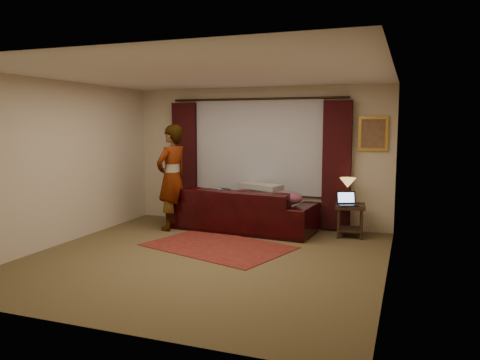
{
  "coord_description": "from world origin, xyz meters",
  "views": [
    {
      "loc": [
        2.72,
        -5.98,
        1.92
      ],
      "look_at": [
        0.1,
        1.2,
        1.0
      ],
      "focal_mm": 35.0,
      "sensor_mm": 36.0,
      "label": 1
    }
  ],
  "objects_px": {
    "laptop_sofa": "(220,195)",
    "laptop_table": "(348,199)",
    "tiffany_lamp": "(347,191)",
    "end_table": "(350,220)",
    "person": "(172,178)",
    "sofa": "(243,201)"
  },
  "relations": [
    {
      "from": "laptop_sofa",
      "to": "laptop_table",
      "type": "xyz_separation_m",
      "value": [
        2.27,
        0.13,
        0.04
      ]
    },
    {
      "from": "tiffany_lamp",
      "to": "laptop_table",
      "type": "bearing_deg",
      "value": -79.61
    },
    {
      "from": "end_table",
      "to": "person",
      "type": "height_order",
      "value": "person"
    },
    {
      "from": "sofa",
      "to": "tiffany_lamp",
      "type": "xyz_separation_m",
      "value": [
        1.84,
        0.21,
        0.25
      ]
    },
    {
      "from": "person",
      "to": "laptop_table",
      "type": "bearing_deg",
      "value": 113.95
    },
    {
      "from": "laptop_sofa",
      "to": "tiffany_lamp",
      "type": "xyz_separation_m",
      "value": [
        2.23,
        0.35,
        0.14
      ]
    },
    {
      "from": "sofa",
      "to": "end_table",
      "type": "relative_size",
      "value": 4.7
    },
    {
      "from": "laptop_sofa",
      "to": "tiffany_lamp",
      "type": "distance_m",
      "value": 2.26
    },
    {
      "from": "tiffany_lamp",
      "to": "person",
      "type": "distance_m",
      "value": 3.11
    },
    {
      "from": "laptop_sofa",
      "to": "laptop_table",
      "type": "distance_m",
      "value": 2.27
    },
    {
      "from": "tiffany_lamp",
      "to": "laptop_table",
      "type": "distance_m",
      "value": 0.24
    },
    {
      "from": "tiffany_lamp",
      "to": "person",
      "type": "height_order",
      "value": "person"
    },
    {
      "from": "laptop_sofa",
      "to": "tiffany_lamp",
      "type": "relative_size",
      "value": 0.72
    },
    {
      "from": "laptop_sofa",
      "to": "end_table",
      "type": "xyz_separation_m",
      "value": [
        2.29,
        0.27,
        -0.36
      ]
    },
    {
      "from": "laptop_sofa",
      "to": "person",
      "type": "distance_m",
      "value": 0.92
    },
    {
      "from": "person",
      "to": "sofa",
      "type": "bearing_deg",
      "value": 125.16
    },
    {
      "from": "laptop_table",
      "to": "person",
      "type": "bearing_deg",
      "value": 164.51
    },
    {
      "from": "sofa",
      "to": "laptop_table",
      "type": "height_order",
      "value": "sofa"
    },
    {
      "from": "laptop_sofa",
      "to": "person",
      "type": "bearing_deg",
      "value": -144.53
    },
    {
      "from": "end_table",
      "to": "laptop_table",
      "type": "bearing_deg",
      "value": -100.12
    },
    {
      "from": "tiffany_lamp",
      "to": "laptop_table",
      "type": "xyz_separation_m",
      "value": [
        0.04,
        -0.22,
        -0.11
      ]
    },
    {
      "from": "laptop_table",
      "to": "end_table",
      "type": "bearing_deg",
      "value": 57.0
    }
  ]
}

